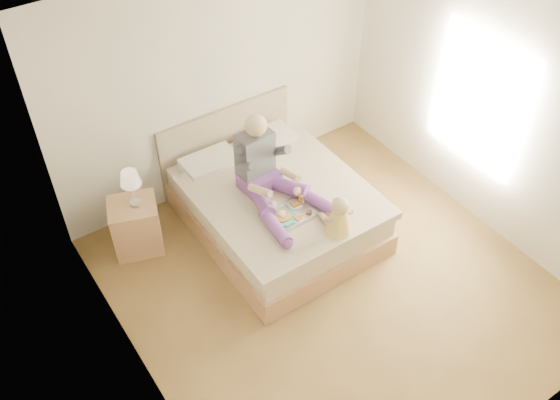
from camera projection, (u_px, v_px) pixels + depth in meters
room at (348, 170)px, 5.44m from camera, size 4.02×4.22×2.71m
bed at (273, 203)px, 6.87m from camera, size 1.70×2.18×1.00m
nightstand at (136, 226)px, 6.62m from camera, size 0.62×0.58×0.61m
lamp at (130, 180)px, 6.20m from camera, size 0.21×0.21×0.43m
adult at (267, 174)px, 6.37m from camera, size 0.78×1.13×0.92m
tray at (289, 212)px, 6.30m from camera, size 0.48×0.38×0.13m
baby at (338, 218)px, 6.03m from camera, size 0.29×0.39×0.43m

